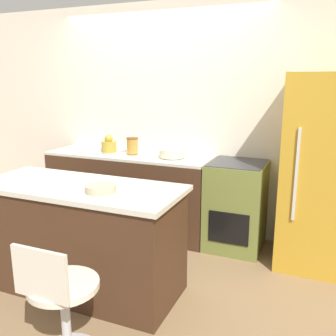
% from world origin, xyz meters
% --- Properties ---
extents(ground_plane, '(14.00, 14.00, 0.00)m').
position_xyz_m(ground_plane, '(0.00, 0.00, 0.00)').
color(ground_plane, '#8E704C').
extents(wall_back, '(8.00, 0.06, 2.60)m').
position_xyz_m(wall_back, '(0.00, 0.65, 1.30)').
color(wall_back, silver).
rests_on(wall_back, ground_plane).
extents(back_counter, '(1.93, 0.60, 0.93)m').
position_xyz_m(back_counter, '(-0.29, 0.32, 0.46)').
color(back_counter, '#422819').
rests_on(back_counter, ground_plane).
extents(kitchen_island, '(1.73, 0.73, 0.92)m').
position_xyz_m(kitchen_island, '(-0.05, -0.99, 0.46)').
color(kitchen_island, '#422819').
rests_on(kitchen_island, ground_plane).
extents(oven_range, '(0.58, 0.61, 0.93)m').
position_xyz_m(oven_range, '(0.98, 0.32, 0.46)').
color(oven_range, olive).
rests_on(oven_range, ground_plane).
extents(refrigerator, '(0.66, 0.73, 1.82)m').
position_xyz_m(refrigerator, '(1.75, 0.26, 0.91)').
color(refrigerator, gold).
rests_on(refrigerator, ground_plane).
extents(stool_chair, '(0.45, 0.45, 0.84)m').
position_xyz_m(stool_chair, '(0.35, -1.76, 0.40)').
color(stool_chair, '#B7B7BC').
rests_on(stool_chair, ground_plane).
extents(kettle, '(0.18, 0.18, 0.20)m').
position_xyz_m(kettle, '(-0.54, 0.30, 1.01)').
color(kettle, '#B29333').
rests_on(kettle, back_counter).
extents(mixing_bowl, '(0.28, 0.28, 0.09)m').
position_xyz_m(mixing_bowl, '(0.25, 0.30, 0.97)').
color(mixing_bowl, beige).
rests_on(mixing_bowl, back_counter).
extents(canister_jar, '(0.13, 0.13, 0.19)m').
position_xyz_m(canister_jar, '(-0.23, 0.30, 1.02)').
color(canister_jar, '#B77F33').
rests_on(canister_jar, back_counter).
extents(fruit_bowl, '(0.24, 0.24, 0.05)m').
position_xyz_m(fruit_bowl, '(0.23, -1.08, 0.95)').
color(fruit_bowl, '#C1B28E').
rests_on(fruit_bowl, kitchen_island).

